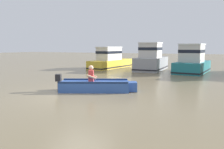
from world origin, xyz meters
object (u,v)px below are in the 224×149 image
object	(u,v)px
moored_boat_yellow	(111,60)
moored_boat_teal	(192,62)
moored_boat_grey	(151,60)
rowboat_with_person	(96,86)

from	to	relation	value
moored_boat_yellow	moored_boat_teal	size ratio (longest dim) A/B	1.23
moored_boat_grey	moored_boat_yellow	bearing A→B (deg)	173.57
rowboat_with_person	moored_boat_teal	distance (m)	10.53
moored_boat_teal	rowboat_with_person	bearing A→B (deg)	-106.53
rowboat_with_person	moored_boat_teal	bearing A→B (deg)	73.47
moored_boat_yellow	rowboat_with_person	bearing A→B (deg)	-67.77
moored_boat_yellow	moored_boat_teal	world-z (taller)	moored_boat_teal
moored_boat_yellow	moored_boat_grey	distance (m)	4.10
moored_boat_grey	moored_boat_teal	distance (m)	3.50
rowboat_with_person	moored_boat_grey	world-z (taller)	moored_boat_grey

